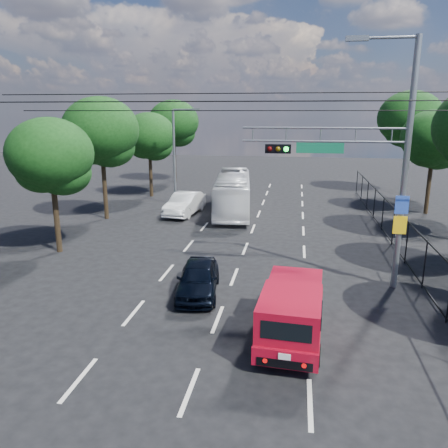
% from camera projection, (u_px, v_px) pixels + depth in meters
% --- Properties ---
extents(ground, '(120.00, 120.00, 0.00)m').
position_uv_depth(ground, '(190.00, 391.00, 11.04)').
color(ground, black).
rests_on(ground, ground).
extents(lane_markings, '(6.12, 38.00, 0.01)m').
position_uv_depth(lane_markings, '(249.00, 238.00, 24.41)').
color(lane_markings, beige).
rests_on(lane_markings, ground).
extents(signal_mast, '(6.43, 0.39, 9.50)m').
position_uv_depth(signal_mast, '(373.00, 156.00, 16.52)').
color(signal_mast, slate).
rests_on(signal_mast, ground).
extents(streetlight_left, '(2.09, 0.22, 7.08)m').
position_uv_depth(streetlight_left, '(176.00, 152.00, 32.07)').
color(streetlight_left, slate).
rests_on(streetlight_left, ground).
extents(utility_wires, '(22.00, 5.04, 0.74)m').
position_uv_depth(utility_wires, '(238.00, 102.00, 17.67)').
color(utility_wires, black).
rests_on(utility_wires, ground).
extents(fence_right, '(0.06, 34.03, 2.00)m').
position_uv_depth(fence_right, '(401.00, 235.00, 21.20)').
color(fence_right, black).
rests_on(fence_right, ground).
extents(tree_right_d, '(4.32, 4.32, 7.02)m').
position_uv_depth(tree_right_d, '(434.00, 143.00, 29.04)').
color(tree_right_d, black).
rests_on(tree_right_d, ground).
extents(tree_right_e, '(5.28, 5.28, 8.58)m').
position_uv_depth(tree_right_e, '(410.00, 123.00, 36.38)').
color(tree_right_e, black).
rests_on(tree_right_e, ground).
extents(tree_left_b, '(4.08, 4.08, 6.63)m').
position_uv_depth(tree_left_b, '(52.00, 160.00, 20.92)').
color(tree_left_b, black).
rests_on(tree_left_b, ground).
extents(tree_left_c, '(4.80, 4.80, 7.80)m').
position_uv_depth(tree_left_c, '(102.00, 135.00, 27.50)').
color(tree_left_c, black).
rests_on(tree_left_c, ground).
extents(tree_left_d, '(4.20, 4.20, 6.83)m').
position_uv_depth(tree_left_d, '(150.00, 139.00, 35.25)').
color(tree_left_d, black).
rests_on(tree_left_d, ground).
extents(tree_left_e, '(4.92, 4.92, 7.99)m').
position_uv_depth(tree_left_e, '(174.00, 125.00, 42.72)').
color(tree_left_e, black).
rests_on(tree_left_e, ground).
extents(red_pickup, '(2.07, 4.94, 1.80)m').
position_uv_depth(red_pickup, '(292.00, 310.00, 13.36)').
color(red_pickup, black).
rests_on(red_pickup, ground).
extents(navy_hatchback, '(1.98, 3.93, 1.28)m').
position_uv_depth(navy_hatchback, '(198.00, 278.00, 16.77)').
color(navy_hatchback, black).
rests_on(navy_hatchback, ground).
extents(white_bus, '(3.37, 9.88, 2.70)m').
position_uv_depth(white_bus, '(233.00, 193.00, 30.50)').
color(white_bus, silver).
rests_on(white_bus, ground).
extents(white_van, '(2.07, 4.68, 1.49)m').
position_uv_depth(white_van, '(185.00, 204.00, 29.82)').
color(white_van, silver).
rests_on(white_van, ground).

